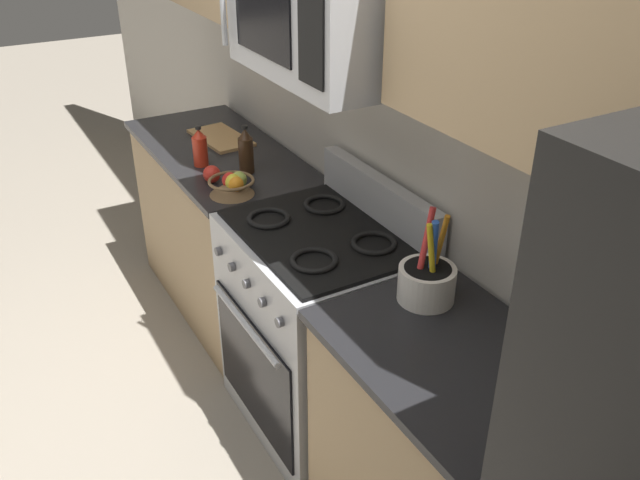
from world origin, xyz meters
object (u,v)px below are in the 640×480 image
Objects in this scene: utensil_crock at (427,281)px; bottle_soy at (246,151)px; range_oven at (320,328)px; microwave at (327,16)px; fruit_basket at (233,185)px; apple_loose at (212,174)px; cutting_board at (221,138)px; bottle_hot_sauce at (200,148)px.

utensil_crock is 1.23m from bottle_soy.
utensil_crock is at bearing 9.51° from range_oven.
microwave is 0.93m from fruit_basket.
range_oven is 0.83m from apple_loose.
microwave reaches higher than apple_loose.
microwave is at bearing 18.45° from fruit_basket.
utensil_crock reaches higher than apple_loose.
bottle_soy reaches higher than apple_loose.
fruit_basket is 0.67m from cutting_board.
cutting_board is 0.35m from bottle_hot_sauce.
microwave reaches higher than bottle_soy.
microwave reaches higher than bottle_hot_sauce.
utensil_crock is (0.54, 0.06, -0.73)m from microwave.
utensil_crock reaches higher than cutting_board.
range_oven is 1.22m from cutting_board.
microwave is 3.24× the size of bottle_soy.
bottle_soy is (-1.23, -0.08, 0.03)m from utensil_crock.
bottle_hot_sauce is at bearing -170.43° from utensil_crock.
bottle_soy reaches higher than range_oven.
utensil_crock is 1.68m from cutting_board.
bottle_soy is at bearing -176.08° from utensil_crock.
microwave is (-0.00, 0.03, 1.24)m from range_oven.
range_oven is at bearing 14.68° from apple_loose.
bottle_hot_sauce reaches higher than apple_loose.
apple_loose is (-0.16, -0.03, -0.00)m from fruit_basket.
microwave is at bearing -173.18° from utensil_crock.
range_oven is 0.71m from fruit_basket.
range_oven reaches higher than apple_loose.
utensil_crock reaches higher than bottle_soy.
bottle_hot_sauce is (0.27, -0.21, 0.08)m from cutting_board.
bottle_hot_sauce is (-0.21, 0.03, 0.05)m from apple_loose.
microwave is at bearing -1.79° from cutting_board.
bottle_hot_sauce is at bearing -179.23° from fruit_basket.
range_oven is 14.09× the size of apple_loose.
range_oven is 2.90× the size of cutting_board.
bottle_soy is at bearing 40.53° from bottle_hot_sauce.
bottle_soy is (-0.69, -0.02, -0.70)m from microwave.
utensil_crock is at bearing 0.98° from cutting_board.
microwave is 3.64× the size of fruit_basket.
microwave is at bearing 16.74° from apple_loose.
microwave is at bearing 90.07° from range_oven.
bottle_soy is (0.45, -0.06, 0.09)m from cutting_board.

